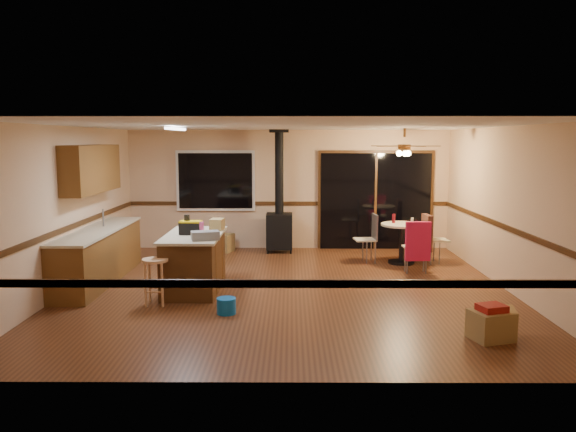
{
  "coord_description": "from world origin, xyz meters",
  "views": [
    {
      "loc": [
        0.05,
        -8.78,
        2.38
      ],
      "look_at": [
        0.0,
        0.3,
        1.15
      ],
      "focal_mm": 35.0,
      "sensor_mm": 36.0,
      "label": 1
    }
  ],
  "objects_px": {
    "dining_table": "(402,237)",
    "toolbox_grey": "(205,235)",
    "kitchen_island": "(194,262)",
    "box_corner_a": "(491,325)",
    "toolbox_black": "(191,228)",
    "box_under_window": "(221,243)",
    "bar_stool": "(156,282)",
    "box_corner_b": "(496,322)",
    "chair_left": "(370,232)",
    "chair_right": "(428,233)",
    "wood_stove": "(279,218)",
    "blue_bucket": "(226,306)",
    "chair_near": "(418,241)"
  },
  "relations": [
    {
      "from": "bar_stool",
      "to": "dining_table",
      "type": "bearing_deg",
      "value": 34.2
    },
    {
      "from": "toolbox_grey",
      "to": "chair_left",
      "type": "distance_m",
      "value": 3.84
    },
    {
      "from": "box_under_window",
      "to": "box_corner_a",
      "type": "distance_m",
      "value": 6.65
    },
    {
      "from": "chair_left",
      "to": "box_corner_b",
      "type": "distance_m",
      "value": 4.33
    },
    {
      "from": "chair_left",
      "to": "blue_bucket",
      "type": "bearing_deg",
      "value": -126.29
    },
    {
      "from": "chair_near",
      "to": "wood_stove",
      "type": "bearing_deg",
      "value": 141.49
    },
    {
      "from": "chair_right",
      "to": "toolbox_black",
      "type": "bearing_deg",
      "value": -154.69
    },
    {
      "from": "toolbox_black",
      "to": "chair_right",
      "type": "distance_m",
      "value": 4.72
    },
    {
      "from": "chair_left",
      "to": "box_under_window",
      "type": "bearing_deg",
      "value": 161.08
    },
    {
      "from": "kitchen_island",
      "to": "wood_stove",
      "type": "relative_size",
      "value": 0.67
    },
    {
      "from": "toolbox_black",
      "to": "box_corner_a",
      "type": "xyz_separation_m",
      "value": [
        3.99,
        -2.24,
        -0.82
      ]
    },
    {
      "from": "kitchen_island",
      "to": "toolbox_black",
      "type": "xyz_separation_m",
      "value": [
        -0.04,
        -0.03,
        0.54
      ]
    },
    {
      "from": "wood_stove",
      "to": "box_corner_b",
      "type": "relative_size",
      "value": 5.78
    },
    {
      "from": "bar_stool",
      "to": "chair_left",
      "type": "distance_m",
      "value": 4.57
    },
    {
      "from": "kitchen_island",
      "to": "toolbox_grey",
      "type": "distance_m",
      "value": 0.77
    },
    {
      "from": "bar_stool",
      "to": "chair_near",
      "type": "bearing_deg",
      "value": 24.38
    },
    {
      "from": "wood_stove",
      "to": "box_corner_a",
      "type": "relative_size",
      "value": 5.46
    },
    {
      "from": "chair_right",
      "to": "toolbox_grey",
      "type": "bearing_deg",
      "value": -147.83
    },
    {
      "from": "kitchen_island",
      "to": "chair_right",
      "type": "height_order",
      "value": "chair_right"
    },
    {
      "from": "box_corner_a",
      "to": "blue_bucket",
      "type": "bearing_deg",
      "value": 163.21
    },
    {
      "from": "bar_stool",
      "to": "box_corner_b",
      "type": "distance_m",
      "value": 4.66
    },
    {
      "from": "blue_bucket",
      "to": "box_under_window",
      "type": "relative_size",
      "value": 0.55
    },
    {
      "from": "chair_near",
      "to": "kitchen_island",
      "type": "bearing_deg",
      "value": -164.47
    },
    {
      "from": "blue_bucket",
      "to": "chair_right",
      "type": "distance_m",
      "value": 4.85
    },
    {
      "from": "dining_table",
      "to": "chair_left",
      "type": "height_order",
      "value": "chair_left"
    },
    {
      "from": "wood_stove",
      "to": "box_corner_b",
      "type": "distance_m",
      "value": 5.91
    },
    {
      "from": "toolbox_black",
      "to": "chair_right",
      "type": "bearing_deg",
      "value": 25.31
    },
    {
      "from": "toolbox_black",
      "to": "box_under_window",
      "type": "height_order",
      "value": "toolbox_black"
    },
    {
      "from": "blue_bucket",
      "to": "box_corner_b",
      "type": "bearing_deg",
      "value": -14.38
    },
    {
      "from": "dining_table",
      "to": "box_corner_a",
      "type": "height_order",
      "value": "dining_table"
    },
    {
      "from": "toolbox_black",
      "to": "box_under_window",
      "type": "xyz_separation_m",
      "value": [
        0.08,
        3.13,
        -0.8
      ]
    },
    {
      "from": "toolbox_grey",
      "to": "chair_near",
      "type": "distance_m",
      "value": 3.89
    },
    {
      "from": "box_corner_b",
      "to": "box_under_window",
      "type": "bearing_deg",
      "value": 127.39
    },
    {
      "from": "kitchen_island",
      "to": "chair_right",
      "type": "relative_size",
      "value": 2.4
    },
    {
      "from": "kitchen_island",
      "to": "chair_left",
      "type": "height_order",
      "value": "chair_left"
    },
    {
      "from": "chair_right",
      "to": "dining_table",
      "type": "bearing_deg",
      "value": -175.76
    },
    {
      "from": "box_corner_b",
      "to": "box_corner_a",
      "type": "bearing_deg",
      "value": -129.87
    },
    {
      "from": "dining_table",
      "to": "toolbox_grey",
      "type": "bearing_deg",
      "value": -144.53
    },
    {
      "from": "bar_stool",
      "to": "dining_table",
      "type": "distance_m",
      "value": 4.98
    },
    {
      "from": "toolbox_grey",
      "to": "dining_table",
      "type": "xyz_separation_m",
      "value": [
        3.43,
        2.45,
        -0.44
      ]
    },
    {
      "from": "chair_near",
      "to": "box_corner_a",
      "type": "xyz_separation_m",
      "value": [
        0.15,
        -3.33,
        -0.42
      ]
    },
    {
      "from": "dining_table",
      "to": "box_under_window",
      "type": "distance_m",
      "value": 3.85
    },
    {
      "from": "kitchen_island",
      "to": "chair_left",
      "type": "relative_size",
      "value": 3.26
    },
    {
      "from": "wood_stove",
      "to": "dining_table",
      "type": "xyz_separation_m",
      "value": [
        2.4,
        -1.11,
        -0.2
      ]
    },
    {
      "from": "bar_stool",
      "to": "box_corner_a",
      "type": "xyz_separation_m",
      "value": [
        4.37,
        -1.42,
        -0.16
      ]
    },
    {
      "from": "dining_table",
      "to": "chair_right",
      "type": "relative_size",
      "value": 1.16
    },
    {
      "from": "toolbox_black",
      "to": "dining_table",
      "type": "bearing_deg",
      "value": 27.84
    },
    {
      "from": "kitchen_island",
      "to": "box_corner_a",
      "type": "bearing_deg",
      "value": -29.94
    },
    {
      "from": "kitchen_island",
      "to": "wood_stove",
      "type": "xyz_separation_m",
      "value": [
        1.3,
        3.05,
        0.28
      ]
    },
    {
      "from": "chair_left",
      "to": "chair_near",
      "type": "relative_size",
      "value": 0.74
    }
  ]
}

